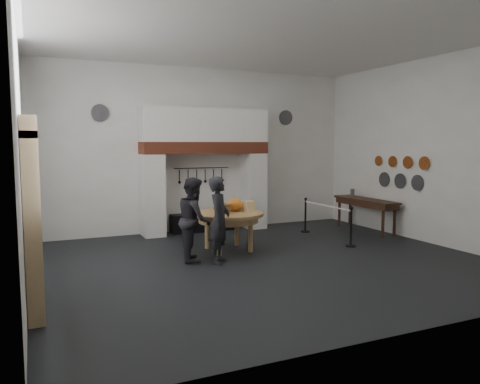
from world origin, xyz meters
name	(u,v)px	position (x,y,z in m)	size (l,w,h in m)	color
floor	(266,262)	(0.00, 0.00, 0.00)	(9.00, 8.00, 0.02)	black
ceiling	(268,38)	(0.00, 0.00, 4.50)	(9.00, 8.00, 0.02)	silver
wall_back	(201,150)	(0.00, 4.00, 2.25)	(9.00, 0.02, 4.50)	white
wall_front	(416,159)	(0.00, -4.00, 2.25)	(9.00, 0.02, 4.50)	white
wall_left	(21,155)	(-4.50, 0.00, 2.25)	(0.02, 8.00, 4.50)	white
wall_right	(432,151)	(4.50, 0.00, 2.25)	(0.02, 8.00, 4.50)	white
chimney_pier_left	(152,195)	(-1.48, 3.65, 1.07)	(0.55, 0.70, 2.15)	silver
chimney_pier_right	(253,191)	(1.48, 3.65, 1.07)	(0.55, 0.70, 2.15)	silver
hearth_brick_band	(205,148)	(0.00, 3.65, 2.31)	(3.50, 0.72, 0.32)	#9E442B
chimney_hood	(205,125)	(0.00, 3.65, 2.92)	(3.50, 0.70, 0.90)	silver
iron_range	(205,222)	(0.00, 3.72, 0.25)	(1.90, 0.45, 0.50)	black
utensil_rail	(202,168)	(0.00, 3.92, 1.75)	(0.02, 0.02, 1.60)	black
door_recess	(26,225)	(-4.47, -1.00, 1.25)	(0.04, 1.10, 2.50)	black
door_jamb_near	(33,230)	(-4.38, -1.70, 1.30)	(0.22, 0.30, 2.60)	tan
door_jamb_far	(32,215)	(-4.38, -0.30, 1.30)	(0.22, 0.30, 2.60)	tan
door_lintel	(28,128)	(-4.38, -1.00, 2.65)	(0.22, 1.70, 0.30)	tan
wall_plaque	(27,190)	(-4.45, 0.80, 1.60)	(0.05, 0.34, 0.44)	gold
work_table	(228,214)	(-0.31, 1.28, 0.84)	(1.59, 1.59, 0.07)	tan
pumpkin	(235,205)	(-0.11, 1.38, 1.03)	(0.36, 0.36, 0.31)	#C3541B
cheese_block_big	(249,206)	(0.19, 1.23, 0.99)	(0.22, 0.22, 0.24)	#E5C889
cheese_block_small	(243,205)	(0.17, 1.53, 0.97)	(0.18, 0.18, 0.20)	#DCC983
wicker_basket	(225,209)	(-0.46, 1.13, 0.98)	(0.32, 0.32, 0.22)	brown
bread_loaf	(219,208)	(-0.41, 1.63, 0.94)	(0.31, 0.18, 0.13)	olive
visitor_near	(219,220)	(-0.91, 0.33, 0.89)	(0.65, 0.42, 1.77)	black
visitor_far	(194,219)	(-1.31, 0.73, 0.87)	(0.85, 0.66, 1.74)	black
side_table	(366,200)	(4.10, 1.91, 0.87)	(0.55, 2.20, 0.06)	#331C12
pewter_jug	(352,193)	(4.10, 2.51, 1.01)	(0.12, 0.12, 0.22)	#525257
copper_pan_a	(424,163)	(4.46, 0.20, 1.95)	(0.34, 0.34, 0.03)	#C6662D
copper_pan_b	(408,162)	(4.46, 0.75, 1.95)	(0.32, 0.32, 0.03)	#C6662D
copper_pan_c	(393,162)	(4.46, 1.30, 1.95)	(0.30, 0.30, 0.03)	#C6662D
copper_pan_d	(379,161)	(4.46, 1.85, 1.95)	(0.28, 0.28, 0.03)	#C6662D
pewter_plate_left	(417,183)	(4.46, 0.40, 1.45)	(0.40, 0.40, 0.03)	#4C4C51
pewter_plate_mid	(400,181)	(4.46, 1.00, 1.45)	(0.40, 0.40, 0.03)	#4C4C51
pewter_plate_right	(384,179)	(4.46, 1.60, 1.45)	(0.40, 0.40, 0.03)	#4C4C51
pewter_plate_back_left	(100,113)	(-2.70, 3.96, 3.20)	(0.44, 0.44, 0.03)	#4C4C51
pewter_plate_back_right	(286,118)	(2.70, 3.96, 3.20)	(0.44, 0.44, 0.03)	#4C4C51
barrier_post_near	(351,228)	(2.48, 0.44, 0.45)	(0.05, 0.05, 0.90)	black
barrier_post_far	(305,216)	(2.48, 2.44, 0.45)	(0.05, 0.05, 0.90)	black
barrier_rope	(327,206)	(2.48, 1.44, 0.85)	(0.04, 0.04, 2.00)	silver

